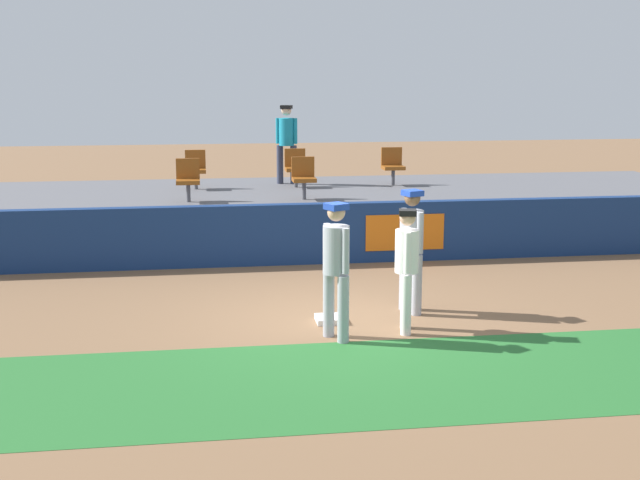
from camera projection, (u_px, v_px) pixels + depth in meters
name	position (u px, v px, depth m)	size (l,w,h in m)	color
ground_plane	(348.00, 321.00, 12.07)	(60.00, 60.00, 0.00)	brown
grass_foreground_strip	(383.00, 379.00, 9.81)	(18.00, 2.80, 0.01)	#26662B
first_base	(330.00, 319.00, 12.03)	(0.40, 0.40, 0.08)	white
player_fielder_home	(407.00, 262.00, 11.42)	(0.41, 0.52, 1.71)	white
player_runner_visitor	(411.00, 242.00, 12.32)	(0.45, 0.49, 1.84)	#9EA3AD
player_coach_visitor	(336.00, 261.00, 11.05)	(0.47, 0.47, 1.85)	#9EA3AD
field_wall	(314.00, 234.00, 15.59)	(18.00, 0.26, 1.13)	navy
bleacher_platform	(297.00, 214.00, 18.09)	(18.00, 4.80, 1.00)	#59595E
seat_back_center	(296.00, 166.00, 18.55)	(0.46, 0.44, 0.84)	#4C4C51
seat_back_left	(196.00, 167.00, 18.25)	(0.44, 0.44, 0.84)	#4C4C51
seat_front_center	(304.00, 176.00, 16.80)	(0.46, 0.44, 0.84)	#4C4C51
seat_back_right	(393.00, 164.00, 18.86)	(0.47, 0.44, 0.84)	#4C4C51
seat_front_left	(188.00, 178.00, 16.48)	(0.46, 0.44, 0.84)	#4C4C51
spectator_hooded	(287.00, 139.00, 18.95)	(0.48, 0.43, 1.77)	#33384C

